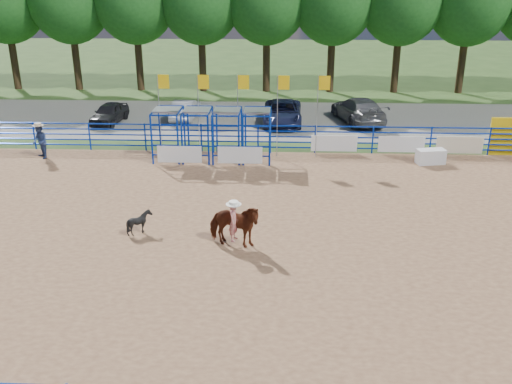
% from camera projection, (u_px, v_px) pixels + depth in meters
% --- Properties ---
extents(ground, '(120.00, 120.00, 0.00)m').
position_uv_depth(ground, '(247.00, 235.00, 21.00)').
color(ground, '#344E1F').
rests_on(ground, ground).
extents(arena_dirt, '(30.00, 20.00, 0.02)m').
position_uv_depth(arena_dirt, '(247.00, 234.00, 20.99)').
color(arena_dirt, '#8C6646').
rests_on(arena_dirt, ground).
extents(gravel_strip, '(40.00, 10.00, 0.01)m').
position_uv_depth(gravel_strip, '(262.00, 119.00, 36.78)').
color(gravel_strip, slate).
rests_on(gravel_strip, ground).
extents(announcer_table, '(1.48, 0.90, 0.73)m').
position_uv_depth(announcer_table, '(431.00, 157.00, 28.36)').
color(announcer_table, silver).
rests_on(announcer_table, arena_dirt).
extents(horse_and_rider, '(2.07, 1.29, 2.40)m').
position_uv_depth(horse_and_rider, '(234.00, 223.00, 19.77)').
color(horse_and_rider, '#5F2713').
rests_on(horse_and_rider, arena_dirt).
extents(calf, '(0.88, 0.80, 0.89)m').
position_uv_depth(calf, '(140.00, 222.00, 20.90)').
color(calf, black).
rests_on(calf, arena_dirt).
extents(spectator_cowboy, '(1.05, 1.08, 1.81)m').
position_uv_depth(spectator_cowboy, '(40.00, 141.00, 28.98)').
color(spectator_cowboy, navy).
rests_on(spectator_cowboy, arena_dirt).
extents(car_a, '(1.91, 3.86, 1.26)m').
position_uv_depth(car_a, '(109.00, 113.00, 35.65)').
color(car_a, black).
rests_on(car_a, gravel_strip).
extents(car_b, '(1.57, 3.90, 1.26)m').
position_uv_depth(car_b, '(185.00, 109.00, 36.60)').
color(car_b, gray).
rests_on(car_b, gravel_strip).
extents(car_c, '(2.39, 5.08, 1.41)m').
position_uv_depth(car_c, '(282.00, 112.00, 35.53)').
color(car_c, '#161A37').
rests_on(car_c, gravel_strip).
extents(car_d, '(3.40, 5.69, 1.54)m').
position_uv_depth(car_d, '(358.00, 110.00, 35.89)').
color(car_d, '#505053').
rests_on(car_d, gravel_strip).
extents(perimeter_fence, '(30.10, 20.10, 1.50)m').
position_uv_depth(perimeter_fence, '(247.00, 216.00, 20.72)').
color(perimeter_fence, '#082EB4').
rests_on(perimeter_fence, ground).
extents(chute_assembly, '(19.32, 2.41, 4.20)m').
position_uv_depth(chute_assembly, '(220.00, 135.00, 28.81)').
color(chute_assembly, '#082EB4').
rests_on(chute_assembly, ground).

